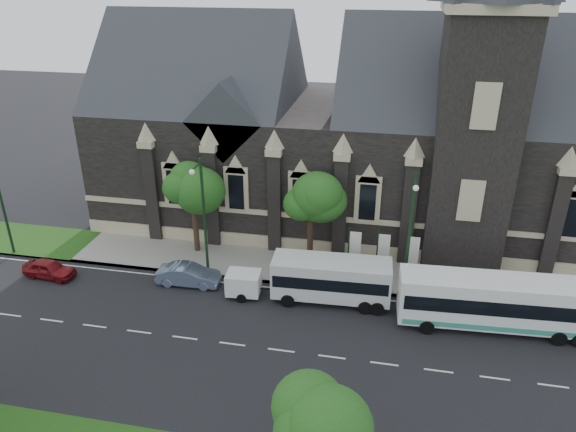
% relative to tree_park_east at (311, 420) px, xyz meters
% --- Properties ---
extents(ground, '(160.00, 160.00, 0.00)m').
position_rel_tree_park_east_xyz_m(ground, '(-6.18, 9.32, -4.62)').
color(ground, black).
rests_on(ground, ground).
extents(sidewalk, '(80.00, 5.00, 0.15)m').
position_rel_tree_park_east_xyz_m(sidewalk, '(-6.18, 18.82, -4.54)').
color(sidewalk, gray).
rests_on(sidewalk, ground).
extents(museum, '(40.00, 17.70, 29.90)m').
position_rel_tree_park_east_xyz_m(museum, '(-1.06, 28.10, 3.55)').
color(museum, black).
rests_on(museum, ground).
extents(tree_park_east, '(3.40, 3.40, 6.28)m').
position_rel_tree_park_east_xyz_m(tree_park_east, '(0.00, 0.00, 0.00)').
color(tree_park_east, black).
rests_on(tree_park_east, ground).
extents(tree_walk_right, '(4.08, 4.08, 7.80)m').
position_rel_tree_park_east_xyz_m(tree_walk_right, '(-2.96, 20.04, 1.20)').
color(tree_walk_right, black).
rests_on(tree_walk_right, ground).
extents(tree_walk_left, '(3.91, 3.91, 7.64)m').
position_rel_tree_park_east_xyz_m(tree_walk_left, '(-11.97, 20.03, 1.12)').
color(tree_walk_left, black).
rests_on(tree_walk_left, ground).
extents(street_lamp_near, '(0.36, 1.88, 9.00)m').
position_rel_tree_park_east_xyz_m(street_lamp_near, '(3.82, 16.42, 0.49)').
color(street_lamp_near, '#163119').
rests_on(street_lamp_near, ground).
extents(street_lamp_mid, '(0.36, 1.88, 9.00)m').
position_rel_tree_park_east_xyz_m(street_lamp_mid, '(-10.18, 16.42, 0.49)').
color(street_lamp_mid, '#163119').
rests_on(street_lamp_mid, ground).
extents(banner_flag_left, '(0.90, 0.10, 4.00)m').
position_rel_tree_park_east_xyz_m(banner_flag_left, '(0.11, 18.32, -2.24)').
color(banner_flag_left, '#163119').
rests_on(banner_flag_left, ground).
extents(banner_flag_center, '(0.90, 0.10, 4.00)m').
position_rel_tree_park_east_xyz_m(banner_flag_center, '(2.11, 18.32, -2.24)').
color(banner_flag_center, '#163119').
rests_on(banner_flag_center, ground).
extents(banner_flag_right, '(0.90, 0.10, 4.00)m').
position_rel_tree_park_east_xyz_m(banner_flag_right, '(4.11, 18.32, -2.24)').
color(banner_flag_right, '#163119').
rests_on(banner_flag_right, ground).
extents(tour_coach, '(11.92, 3.26, 3.44)m').
position_rel_tree_park_east_xyz_m(tour_coach, '(9.33, 14.11, -2.74)').
color(tour_coach, white).
rests_on(tour_coach, ground).
extents(shuttle_bus, '(7.92, 3.02, 3.02)m').
position_rel_tree_park_east_xyz_m(shuttle_bus, '(-0.98, 15.14, -2.88)').
color(shuttle_bus, silver).
rests_on(shuttle_bus, ground).
extents(box_trailer, '(3.34, 1.97, 1.76)m').
position_rel_tree_park_east_xyz_m(box_trailer, '(-6.89, 14.53, -3.62)').
color(box_trailer, silver).
rests_on(box_trailer, ground).
extents(sedan, '(4.55, 1.76, 1.48)m').
position_rel_tree_park_east_xyz_m(sedan, '(-11.10, 15.16, -3.88)').
color(sedan, slate).
rests_on(sedan, ground).
extents(car_far_red, '(3.96, 1.84, 1.31)m').
position_rel_tree_park_east_xyz_m(car_far_red, '(-21.36, 14.11, -3.96)').
color(car_far_red, maroon).
rests_on(car_far_red, ground).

